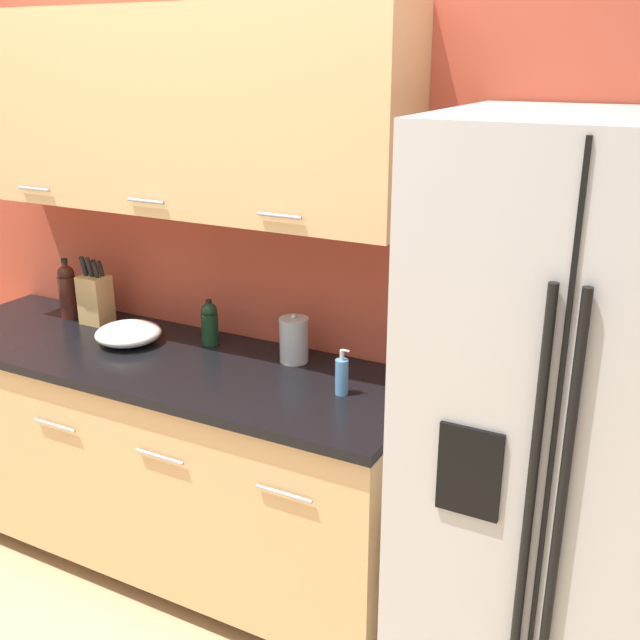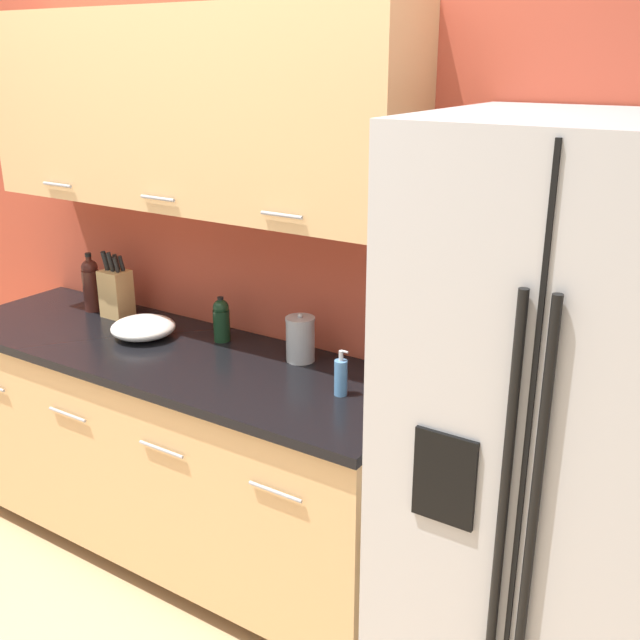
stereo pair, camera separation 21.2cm
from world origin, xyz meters
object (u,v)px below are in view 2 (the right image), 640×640
knife_block (116,292)px  wine_bottle (91,284)px  steel_canister (300,339)px  refrigerator (564,466)px  mixing_bowl (143,327)px  oil_bottle (221,319)px  soap_dispenser (341,377)px

knife_block → wine_bottle: 0.15m
knife_block → wine_bottle: knife_block is taller
wine_bottle → steel_canister: (1.10, 0.02, -0.04)m
refrigerator → steel_canister: refrigerator is taller
mixing_bowl → oil_bottle: bearing=25.8°
knife_block → steel_canister: 0.94m
oil_bottle → steel_canister: steel_canister is taller
wine_bottle → oil_bottle: wine_bottle is taller
refrigerator → knife_block: 2.00m
refrigerator → oil_bottle: bearing=170.2°
wine_bottle → mixing_bowl: wine_bottle is taller
wine_bottle → oil_bottle: bearing=1.9°
soap_dispenser → mixing_bowl: 0.95m
wine_bottle → steel_canister: bearing=1.3°
soap_dispenser → oil_bottle: oil_bottle is taller
knife_block → oil_bottle: size_ratio=1.60×
wine_bottle → steel_canister: wine_bottle is taller
wine_bottle → mixing_bowl: (0.43, -0.12, -0.08)m
knife_block → soap_dispenser: (1.22, -0.15, -0.05)m
refrigerator → mixing_bowl: refrigerator is taller
soap_dispenser → steel_canister: size_ratio=0.88×
wine_bottle → soap_dispenser: (1.38, -0.15, -0.06)m
knife_block → steel_canister: (0.94, 0.02, -0.03)m
steel_canister → oil_bottle: bearing=-179.9°
knife_block → wine_bottle: size_ratio=1.11×
soap_dispenser → oil_bottle: bearing=165.3°
knife_block → oil_bottle: 0.57m
oil_bottle → mixing_bowl: 0.33m
wine_bottle → soap_dispenser: size_ratio=1.62×
oil_bottle → mixing_bowl: size_ratio=0.71×
soap_dispenser → oil_bottle: size_ratio=0.89×
wine_bottle → soap_dispenser: wine_bottle is taller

